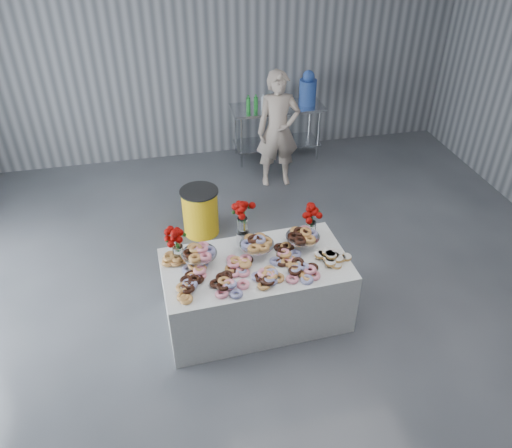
{
  "coord_description": "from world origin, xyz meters",
  "views": [
    {
      "loc": [
        -1.04,
        -3.33,
        4.02
      ],
      "look_at": [
        -0.13,
        0.83,
        1.0
      ],
      "focal_mm": 35.0,
      "sensor_mm": 36.0,
      "label": 1
    }
  ],
  "objects_px": {
    "prep_table": "(277,123)",
    "trash_barrel": "(200,212)",
    "display_table": "(256,290)",
    "person": "(278,130)",
    "water_jug": "(308,89)"
  },
  "relations": [
    {
      "from": "display_table",
      "to": "prep_table",
      "type": "height_order",
      "value": "prep_table"
    },
    {
      "from": "display_table",
      "to": "person",
      "type": "relative_size",
      "value": 1.08
    },
    {
      "from": "prep_table",
      "to": "person",
      "type": "height_order",
      "value": "person"
    },
    {
      "from": "display_table",
      "to": "person",
      "type": "xyz_separation_m",
      "value": [
        0.95,
        2.77,
        0.51
      ]
    },
    {
      "from": "water_jug",
      "to": "person",
      "type": "height_order",
      "value": "person"
    },
    {
      "from": "prep_table",
      "to": "water_jug",
      "type": "height_order",
      "value": "water_jug"
    },
    {
      "from": "water_jug",
      "to": "trash_barrel",
      "type": "bearing_deg",
      "value": -136.71
    },
    {
      "from": "person",
      "to": "display_table",
      "type": "bearing_deg",
      "value": -104.3
    },
    {
      "from": "trash_barrel",
      "to": "water_jug",
      "type": "bearing_deg",
      "value": 43.29
    },
    {
      "from": "prep_table",
      "to": "display_table",
      "type": "bearing_deg",
      "value": -107.69
    },
    {
      "from": "water_jug",
      "to": "display_table",
      "type": "bearing_deg",
      "value": -114.59
    },
    {
      "from": "person",
      "to": "trash_barrel",
      "type": "relative_size",
      "value": 2.71
    },
    {
      "from": "display_table",
      "to": "trash_barrel",
      "type": "distance_m",
      "value": 1.74
    },
    {
      "from": "prep_table",
      "to": "person",
      "type": "xyz_separation_m",
      "value": [
        -0.2,
        -0.84,
        0.26
      ]
    },
    {
      "from": "prep_table",
      "to": "trash_barrel",
      "type": "distance_m",
      "value": 2.47
    }
  ]
}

